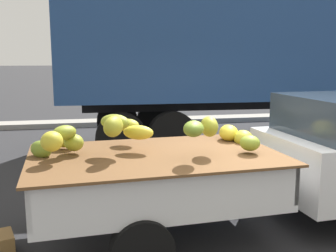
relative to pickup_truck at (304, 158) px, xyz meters
name	(u,v)px	position (x,y,z in m)	size (l,w,h in m)	color
ground	(266,237)	(-0.65, -0.35, -0.89)	(220.00, 220.00, 0.00)	#28282B
curb_strip	(153,121)	(-0.65, 8.42, -0.81)	(80.00, 0.80, 0.16)	gray
pickup_truck	(304,158)	(0.00, 0.00, 0.00)	(5.24, 2.11, 1.70)	white
semi_trailer	(305,44)	(2.53, 4.51, 1.65)	(12.08, 2.99, 3.95)	navy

